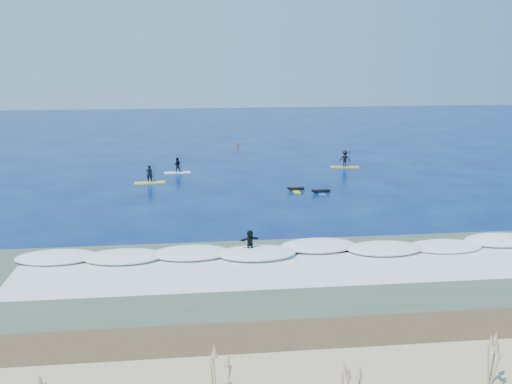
{
  "coord_description": "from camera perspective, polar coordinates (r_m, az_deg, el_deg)",
  "views": [
    {
      "loc": [
        -6.72,
        -42.87,
        12.22
      ],
      "look_at": [
        -1.52,
        3.13,
        0.6
      ],
      "focal_mm": 40.0,
      "sensor_mm": 36.0,
      "label": 1
    }
  ],
  "objects": [
    {
      "name": "whitewater",
      "position": [
        32.97,
        5.84,
        -7.75
      ],
      "size": [
        34.0,
        5.0,
        0.02
      ],
      "primitive_type": "cube",
      "color": "silver",
      "rests_on": "ground"
    },
    {
      "name": "prone_paddler_far",
      "position": [
        49.96,
        6.48,
        0.01
      ],
      "size": [
        1.68,
        2.15,
        0.44
      ],
      "rotation": [
        0.0,
        0.0,
        1.69
      ],
      "color": "blue",
      "rests_on": "ground"
    },
    {
      "name": "wave_surfer",
      "position": [
        34.71,
        -0.62,
        -5.07
      ],
      "size": [
        2.11,
        1.11,
        1.47
      ],
      "rotation": [
        0.0,
        0.0,
        0.29
      ],
      "color": "white",
      "rests_on": "breaking_wave"
    },
    {
      "name": "shallow_water",
      "position": [
        32.07,
        6.21,
        -8.39
      ],
      "size": [
        90.0,
        13.0,
        0.01
      ],
      "primitive_type": "cube",
      "color": "#364939",
      "rests_on": "ground"
    },
    {
      "name": "sup_paddler_right",
      "position": [
        61.2,
        8.87,
        3.19
      ],
      "size": [
        3.12,
        1.22,
        2.13
      ],
      "rotation": [
        0.0,
        0.0,
        -0.16
      ],
      "color": "gold",
      "rests_on": "ground"
    },
    {
      "name": "sup_paddler_center",
      "position": [
        58.3,
        -7.88,
        2.55
      ],
      "size": [
        2.68,
        0.87,
        1.85
      ],
      "rotation": [
        0.0,
        0.0,
        0.08
      ],
      "color": "white",
      "rests_on": "ground"
    },
    {
      "name": "dune_grass",
      "position": [
        20.12,
        14.78,
        -17.46
      ],
      "size": [
        40.0,
        4.0,
        1.7
      ],
      "primitive_type": null,
      "color": "tan",
      "rests_on": "dune"
    },
    {
      "name": "wet_sand_strip",
      "position": [
        25.52,
        9.98,
        -14.75
      ],
      "size": [
        90.0,
        5.0,
        0.08
      ],
      "primitive_type": "cube",
      "color": "#483721",
      "rests_on": "ground"
    },
    {
      "name": "sup_paddler_left",
      "position": [
        54.29,
        -10.59,
        1.51
      ],
      "size": [
        2.9,
        0.99,
        2.0
      ],
      "rotation": [
        0.0,
        0.0,
        0.1
      ],
      "color": "yellow",
      "rests_on": "ground"
    },
    {
      "name": "breaking_wave",
      "position": [
        35.71,
        4.82,
        -5.98
      ],
      "size": [
        40.0,
        6.0,
        0.3
      ],
      "primitive_type": "cube",
      "color": "white",
      "rests_on": "ground"
    },
    {
      "name": "ground",
      "position": [
        45.09,
        2.37,
        -1.65
      ],
      "size": [
        160.0,
        160.0,
        0.0
      ],
      "primitive_type": "plane",
      "color": "#030F41",
      "rests_on": "ground"
    },
    {
      "name": "marker_buoy",
      "position": [
        73.55,
        -1.87,
        4.77
      ],
      "size": [
        0.3,
        0.3,
        0.73
      ],
      "rotation": [
        0.0,
        0.0,
        -0.33
      ],
      "color": "red",
      "rests_on": "ground"
    },
    {
      "name": "prone_paddler_near",
      "position": [
        50.62,
        3.98,
        0.25
      ],
      "size": [
        1.55,
        1.96,
        0.41
      ],
      "rotation": [
        0.0,
        0.0,
        1.59
      ],
      "color": "yellow",
      "rests_on": "ground"
    }
  ]
}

